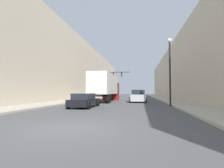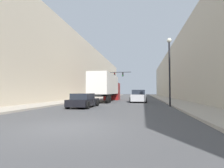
# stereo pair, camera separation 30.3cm
# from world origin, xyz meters

# --- Properties ---
(ground_plane) EXTENTS (200.00, 200.00, 0.00)m
(ground_plane) POSITION_xyz_m (0.00, 0.00, 0.00)
(ground_plane) COLOR #4C4C4F
(sidewalk_right) EXTENTS (3.06, 80.00, 0.15)m
(sidewalk_right) POSITION_xyz_m (7.10, 30.00, 0.07)
(sidewalk_right) COLOR #B2A899
(sidewalk_right) RESTS_ON ground
(sidewalk_left) EXTENTS (3.06, 80.00, 0.15)m
(sidewalk_left) POSITION_xyz_m (-7.10, 30.00, 0.07)
(sidewalk_left) COLOR #B2A899
(sidewalk_left) RESTS_ON ground
(building_right) EXTENTS (6.00, 80.00, 10.72)m
(building_right) POSITION_xyz_m (11.63, 30.00, 5.36)
(building_right) COLOR #BCB29E
(building_right) RESTS_ON ground
(building_left) EXTENTS (6.00, 80.00, 12.03)m
(building_left) POSITION_xyz_m (-11.63, 30.00, 6.02)
(building_left) COLOR beige
(building_left) RESTS_ON ground
(semi_truck) EXTENTS (2.50, 11.70, 3.81)m
(semi_truck) POSITION_xyz_m (-2.39, 18.89, 2.15)
(semi_truck) COLOR silver
(semi_truck) RESTS_ON ground
(sedan_car) EXTENTS (1.98, 4.32, 1.25)m
(sedan_car) POSITION_xyz_m (-2.38, 8.71, 0.60)
(sedan_car) COLOR black
(sedan_car) RESTS_ON ground
(suv_car) EXTENTS (2.13, 4.60, 1.65)m
(suv_car) POSITION_xyz_m (2.32, 17.44, 0.78)
(suv_car) COLOR #B7B7BC
(suv_car) RESTS_ON ground
(traffic_signal_gantry) EXTENTS (5.80, 0.35, 6.19)m
(traffic_signal_gantry) POSITION_xyz_m (-4.07, 33.42, 4.27)
(traffic_signal_gantry) COLOR black
(traffic_signal_gantry) RESTS_ON ground
(street_lamp) EXTENTS (0.44, 0.44, 6.56)m
(street_lamp) POSITION_xyz_m (5.42, 10.87, 4.23)
(street_lamp) COLOR black
(street_lamp) RESTS_ON ground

